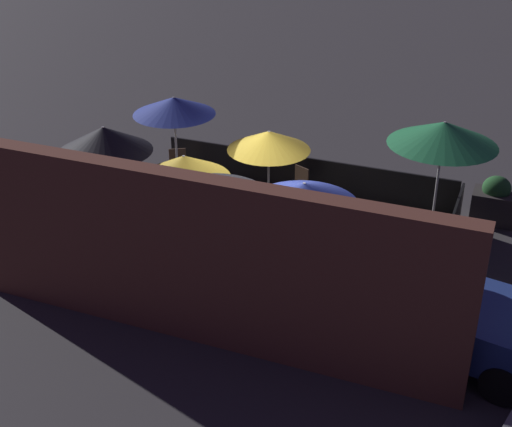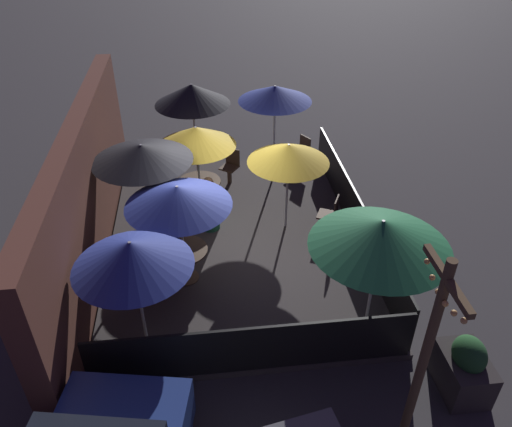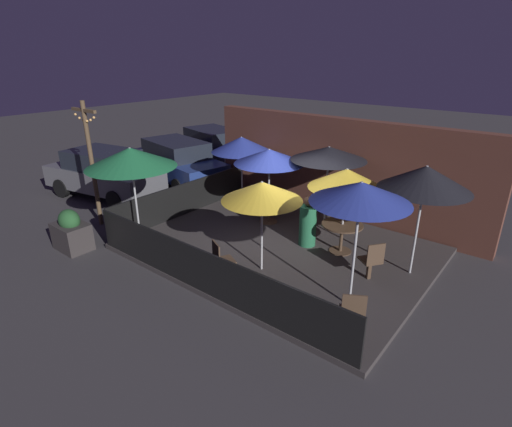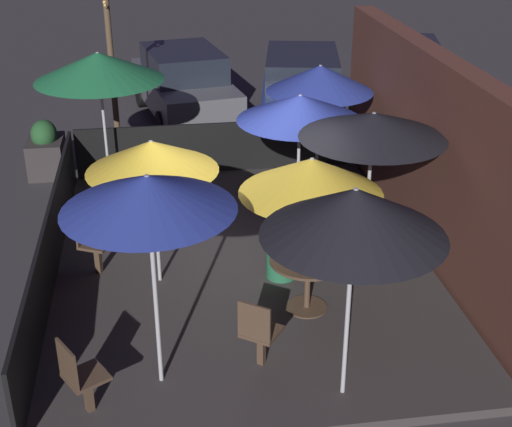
{
  "view_description": "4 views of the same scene",
  "coord_description": "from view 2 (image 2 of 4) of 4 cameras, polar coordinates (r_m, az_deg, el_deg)",
  "views": [
    {
      "loc": [
        -4.48,
        11.57,
        7.37
      ],
      "look_at": [
        0.08,
        0.21,
        1.01
      ],
      "focal_mm": 50.0,
      "sensor_mm": 36.0,
      "label": 1
    },
    {
      "loc": [
        -8.7,
        0.57,
        6.78
      ],
      "look_at": [
        -0.69,
        -0.38,
        1.23
      ],
      "focal_mm": 35.0,
      "sensor_mm": 36.0,
      "label": 2
    },
    {
      "loc": [
        5.18,
        -7.4,
        4.66
      ],
      "look_at": [
        -0.42,
        -0.42,
        1.03
      ],
      "focal_mm": 28.0,
      "sensor_mm": 36.0,
      "label": 3
    },
    {
      "loc": [
        9.01,
        -1.09,
        5.31
      ],
      "look_at": [
        0.21,
        0.2,
        0.98
      ],
      "focal_mm": 50.0,
      "sensor_mm": 36.0,
      "label": 4
    }
  ],
  "objects": [
    {
      "name": "ground_plane",
      "position": [
        11.04,
        -2.38,
        -3.39
      ],
      "size": [
        60.0,
        60.0,
        0.0
      ],
      "primitive_type": "plane",
      "color": "#383538"
    },
    {
      "name": "patio_deck",
      "position": [
        11.01,
        -2.39,
        -3.15
      ],
      "size": [
        7.07,
        5.38,
        0.12
      ],
      "color": "#383333",
      "rests_on": "ground_plane"
    },
    {
      "name": "building_wall",
      "position": [
        10.45,
        -18.74,
        2.05
      ],
      "size": [
        8.67,
        0.36,
        2.96
      ],
      "color": "brown",
      "rests_on": "ground_plane"
    },
    {
      "name": "fence_front",
      "position": [
        11.15,
        11.22,
        0.06
      ],
      "size": [
        6.87,
        0.05,
        0.95
      ],
      "color": "black",
      "rests_on": "patio_deck"
    },
    {
      "name": "fence_side_left",
      "position": [
        8.1,
        -0.35,
        -15.23
      ],
      "size": [
        0.05,
        5.18,
        0.95
      ],
      "color": "black",
      "rests_on": "patio_deck"
    },
    {
      "name": "patio_umbrella_0",
      "position": [
        11.12,
        -6.86,
        8.73
      ],
      "size": [
        1.76,
        1.76,
        2.1
      ],
      "color": "#B2B2B7",
      "rests_on": "patio_deck"
    },
    {
      "name": "patio_umbrella_1",
      "position": [
        8.92,
        -8.93,
        2.0
      ],
      "size": [
        1.94,
        1.94,
        2.13
      ],
      "color": "#B2B2B7",
      "rests_on": "patio_deck"
    },
    {
      "name": "patio_umbrella_2",
      "position": [
        10.4,
        3.73,
        6.88
      ],
      "size": [
        1.73,
        1.73,
        2.06
      ],
      "color": "#B2B2B7",
      "rests_on": "patio_deck"
    },
    {
      "name": "patio_umbrella_3",
      "position": [
        12.18,
        2.19,
        13.53
      ],
      "size": [
        1.77,
        1.77,
        2.5
      ],
      "color": "#B2B2B7",
      "rests_on": "patio_deck"
    },
    {
      "name": "patio_umbrella_4",
      "position": [
        7.72,
        -14.04,
        -4.55
      ],
      "size": [
        1.86,
        1.86,
        2.16
      ],
      "color": "#B2B2B7",
      "rests_on": "patio_deck"
    },
    {
      "name": "patio_umbrella_5",
      "position": [
        12.55,
        -7.33,
        13.36
      ],
      "size": [
        1.86,
        1.86,
        2.44
      ],
      "color": "#B2B2B7",
      "rests_on": "patio_deck"
    },
    {
      "name": "patio_umbrella_6",
      "position": [
        10.13,
        -12.93,
        6.77
      ],
      "size": [
        2.01,
        2.01,
        2.27
      ],
      "color": "#B2B2B7",
      "rests_on": "patio_deck"
    },
    {
      "name": "patio_umbrella_7",
      "position": [
        7.67,
        14.13,
        -2.27
      ],
      "size": [
        2.18,
        2.18,
        2.44
      ],
      "color": "#B2B2B7",
      "rests_on": "patio_deck"
    },
    {
      "name": "dining_table_0",
      "position": [
        11.73,
        -6.43,
        3.09
      ],
      "size": [
        0.99,
        0.99,
        0.73
      ],
      "color": "#4C3828",
      "rests_on": "patio_deck"
    },
    {
      "name": "dining_table_1",
      "position": [
        9.71,
        -8.22,
        -4.76
      ],
      "size": [
        0.92,
        0.92,
        0.71
      ],
      "color": "#4C3828",
      "rests_on": "patio_deck"
    },
    {
      "name": "patio_chair_0",
      "position": [
        12.76,
        -2.93,
        5.56
      ],
      "size": [
        0.56,
        0.56,
        0.91
      ],
      "rotation": [
        0.0,
        0.0,
        2.52
      ],
      "color": "#4C3828",
      "rests_on": "patio_deck"
    },
    {
      "name": "patio_chair_1",
      "position": [
        13.44,
        5.23,
        7.03
      ],
      "size": [
        0.55,
        0.55,
        0.9
      ],
      "rotation": [
        0.0,
        0.0,
        2.11
      ],
      "color": "#4C3828",
      "rests_on": "patio_deck"
    },
    {
      "name": "patio_chair_2",
      "position": [
        10.98,
        8.46,
        -0.06
      ],
      "size": [
        0.53,
        0.53,
        0.91
      ],
      "rotation": [
        0.0,
        0.0,
        1.12
      ],
      "color": "#4C3828",
      "rests_on": "patio_deck"
    },
    {
      "name": "patron_0",
      "position": [
        11.02,
        -5.34,
        0.83
      ],
      "size": [
        0.6,
        0.6,
        1.3
      ],
      "rotation": [
        0.0,
        0.0,
        5.33
      ],
      "color": "#236642",
      "rests_on": "patio_deck"
    },
    {
      "name": "planter_box",
      "position": [
        8.65,
        22.7,
        -15.99
      ],
      "size": [
        0.93,
        0.65,
        1.07
      ],
      "color": "#332D2D",
      "rests_on": "ground_plane"
    },
    {
      "name": "light_post",
      "position": [
        6.52,
        18.65,
        -15.45
      ],
      "size": [
        1.1,
        0.12,
        3.5
      ],
      "color": "brown",
      "rests_on": "ground_plane"
    }
  ]
}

